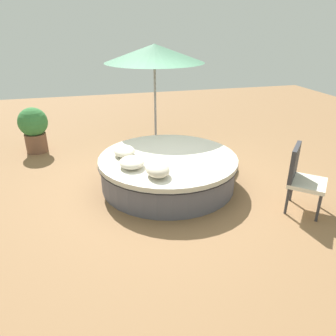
{
  "coord_description": "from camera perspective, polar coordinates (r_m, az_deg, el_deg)",
  "views": [
    {
      "loc": [
        -4.77,
        1.24,
        2.55
      ],
      "look_at": [
        0.0,
        0.0,
        0.31
      ],
      "focal_mm": 34.26,
      "sensor_mm": 36.0,
      "label": 1
    }
  ],
  "objects": [
    {
      "name": "ground_plane",
      "position": [
        5.55,
        -0.0,
        -2.95
      ],
      "size": [
        16.0,
        16.0,
        0.0
      ],
      "primitive_type": "plane",
      "color": "olive"
    },
    {
      "name": "round_bed",
      "position": [
        5.43,
        -0.0,
        -0.43
      ],
      "size": [
        2.32,
        2.32,
        0.52
      ],
      "color": "#595966",
      "rests_on": "ground_plane"
    },
    {
      "name": "throw_pillow_0",
      "position": [
        5.4,
        -7.77,
        3.0
      ],
      "size": [
        0.46,
        0.35,
        0.16
      ],
      "primitive_type": "ellipsoid",
      "color": "beige",
      "rests_on": "round_bed"
    },
    {
      "name": "throw_pillow_1",
      "position": [
        4.94,
        -6.47,
        0.98
      ],
      "size": [
        0.43,
        0.38,
        0.15
      ],
      "primitive_type": "ellipsoid",
      "color": "silver",
      "rests_on": "round_bed"
    },
    {
      "name": "throw_pillow_2",
      "position": [
        4.62,
        -1.83,
        -0.31
      ],
      "size": [
        0.44,
        0.34,
        0.19
      ],
      "primitive_type": "ellipsoid",
      "color": "beige",
      "rests_on": "round_bed"
    },
    {
      "name": "patio_chair",
      "position": [
        4.98,
        22.61,
        -1.12
      ],
      "size": [
        0.72,
        0.72,
        0.98
      ],
      "rotation": [
        0.0,
        0.0,
        2.4
      ],
      "color": "#333338",
      "rests_on": "ground_plane"
    },
    {
      "name": "patio_umbrella",
      "position": [
        7.08,
        -2.44,
        19.57
      ],
      "size": [
        2.12,
        2.12,
        2.16
      ],
      "color": "#262628",
      "rests_on": "ground_plane"
    },
    {
      "name": "planter",
      "position": [
        7.36,
        -22.77,
        6.66
      ],
      "size": [
        0.6,
        0.6,
        0.96
      ],
      "color": "brown",
      "rests_on": "ground_plane"
    }
  ]
}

